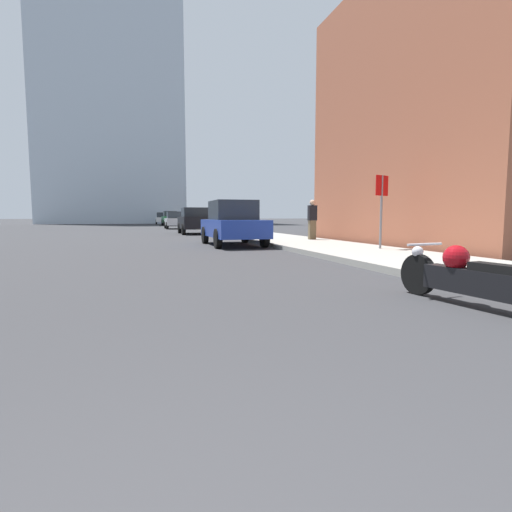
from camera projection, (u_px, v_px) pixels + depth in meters
The scene contains 11 objects.
sidewalk at pixel (203, 227), 40.38m from camera, with size 3.22×240.00×0.15m.
brick_storefront at pixel (492, 118), 15.05m from camera, with size 9.77×10.34×9.66m.
distant_tower at pixel (112, 70), 67.61m from camera, with size 21.78×21.78×51.77m.
motorcycle at pixel (471, 277), 4.94m from camera, with size 0.62×2.34×0.75m.
parked_car_blue at pixel (233, 223), 15.40m from camera, with size 1.92×4.46×1.72m.
parked_car_black at pixel (195, 221), 25.53m from camera, with size 1.93×4.16×1.67m.
parked_car_silver at pixel (176, 220), 36.12m from camera, with size 1.97×3.83×1.55m.
parked_car_green at pixel (170, 218), 47.57m from camera, with size 1.83×4.50×1.75m.
parked_car_white at pixel (162, 218), 57.88m from camera, with size 2.01×4.49×1.68m.
stop_sign at pixel (382, 199), 11.94m from camera, with size 0.57×0.26×2.19m.
pedestrian at pixel (312, 219), 16.81m from camera, with size 0.36×0.23×1.67m.
Camera 1 is at (0.07, -0.36, 1.12)m, focal length 28.00 mm.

